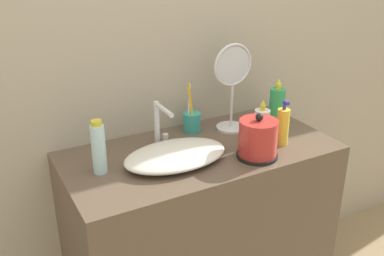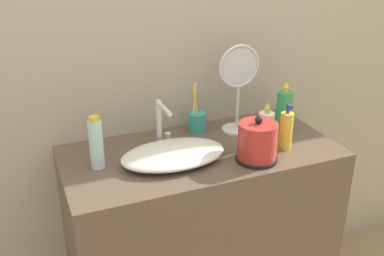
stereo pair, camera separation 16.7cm
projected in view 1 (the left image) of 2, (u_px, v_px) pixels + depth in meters
name	position (u px, v px, depth m)	size (l,w,h in m)	color
wall_back	(167.00, 25.00, 1.78)	(6.00, 0.04, 2.60)	#ADA38E
vanity_counter	(200.00, 241.00, 1.90)	(1.05, 0.51, 0.87)	brown
sink_basin	(176.00, 155.00, 1.63)	(0.39, 0.24, 0.05)	silver
faucet	(160.00, 122.00, 1.71)	(0.06, 0.15, 0.18)	silver
electric_kettle	(258.00, 140.00, 1.65)	(0.15, 0.15, 0.17)	black
toothbrush_cup	(192.00, 121.00, 1.88)	(0.07, 0.07, 0.22)	teal
lotion_bottle	(283.00, 126.00, 1.75)	(0.05, 0.05, 0.18)	gold
shampoo_bottle	(99.00, 148.00, 1.53)	(0.05, 0.05, 0.20)	silver
mouthwash_bottle	(277.00, 108.00, 1.88)	(0.07, 0.07, 0.22)	#2D9956
hand_cream_bottle	(262.00, 123.00, 1.81)	(0.06, 0.06, 0.16)	white
vanity_mirror	(232.00, 82.00, 1.83)	(0.18, 0.12, 0.37)	silver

